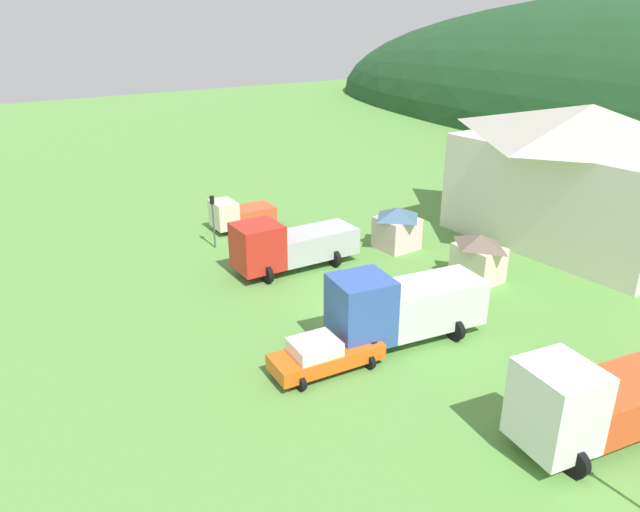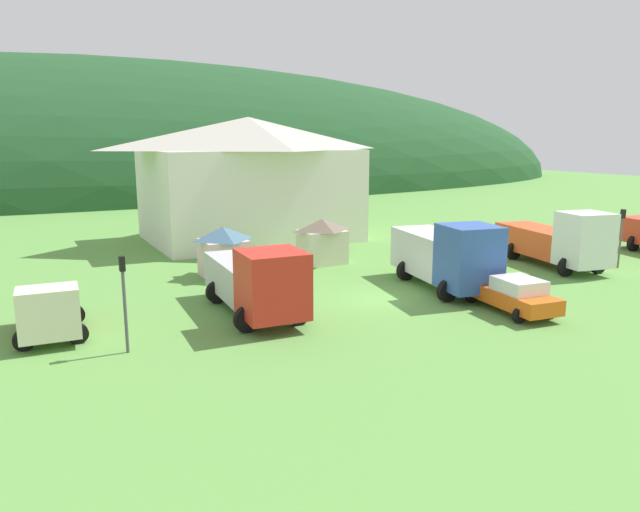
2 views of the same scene
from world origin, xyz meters
TOP-DOWN VIEW (x-y plane):
  - ground_plane at (0.00, 0.00)m, footprint 200.00×200.00m
  - depot_building at (0.65, 19.52)m, footprint 16.28×11.63m
  - play_shed_cream at (1.32, 8.79)m, footprint 2.95×2.25m
  - play_shed_pink at (-5.36, 8.34)m, footprint 2.61×2.66m
  - light_truck_cream at (-14.97, 1.41)m, footprint 2.86×4.70m
  - crane_truck_red at (-6.53, 0.32)m, footprint 3.67×8.09m
  - box_truck_blue at (4.01, -0.01)m, footprint 4.14×8.09m
  - heavy_rig_white at (13.66, 1.06)m, footprint 4.33×8.67m
  - service_pickup_orange at (4.08, -4.54)m, footprint 2.72×5.29m
  - traffic_light_west at (-12.57, -1.73)m, footprint 0.20×0.32m
  - traffic_cone_near_pickup at (3.50, -2.25)m, footprint 0.36×0.36m
  - traffic_cone_mid_row at (5.11, 3.74)m, footprint 0.36×0.36m

SIDE VIEW (x-z plane):
  - ground_plane at x=0.00m, z-range 0.00..0.00m
  - traffic_cone_near_pickup at x=3.50m, z-range -0.26..0.26m
  - traffic_cone_mid_row at x=5.11m, z-range -0.31..0.31m
  - service_pickup_orange at x=4.08m, z-range 0.00..1.66m
  - light_truck_cream at x=-14.97m, z-range -0.01..2.33m
  - play_shed_cream at x=1.32m, z-range 0.04..2.91m
  - play_shed_pink at x=-5.36m, z-range 0.04..2.95m
  - crane_truck_red at x=-6.53m, z-range -0.01..3.31m
  - heavy_rig_white at x=13.66m, z-range -0.12..3.55m
  - box_truck_blue at x=4.01m, z-range 0.02..3.75m
  - traffic_light_west at x=-12.57m, z-range 0.45..4.12m
  - depot_building at x=0.65m, z-range 0.14..9.56m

